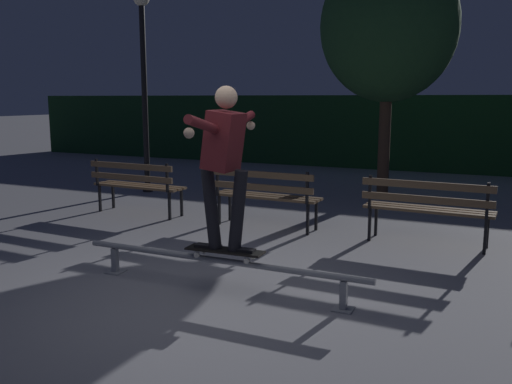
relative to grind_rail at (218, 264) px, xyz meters
name	(u,v)px	position (x,y,z in m)	size (l,w,h in m)	color
ground_plane	(204,298)	(0.00, -0.28, -0.26)	(90.00, 90.00, 0.00)	gray
hedge_backdrop	(406,132)	(0.00, 10.35, 0.71)	(24.00, 1.20, 1.93)	#193D1E
grind_rail	(218,264)	(0.00, 0.00, 0.00)	(3.08, 0.18, 0.33)	gray
skateboard	(225,251)	(0.08, 0.00, 0.14)	(0.79, 0.24, 0.09)	black
skateboarder	(224,154)	(0.08, 0.00, 1.08)	(0.62, 1.41, 1.56)	black
park_bench_leftmost	(136,182)	(-2.88, 2.52, 0.28)	(1.62, 0.48, 0.88)	black
park_bench_left_center	(264,192)	(-0.63, 2.52, 0.28)	(1.62, 0.48, 0.88)	black
park_bench_right_center	(427,205)	(1.62, 2.52, 0.28)	(1.62, 0.48, 0.88)	black
tree_behind_benches	(389,27)	(0.33, 5.95, 2.89)	(2.51, 2.51, 4.54)	#4C3828
lamp_post_left	(144,65)	(-4.05, 4.43, 2.22)	(0.32, 0.32, 3.90)	black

